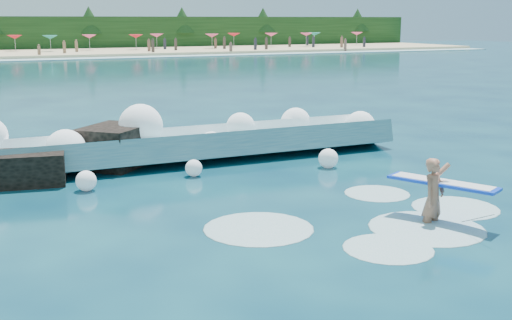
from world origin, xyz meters
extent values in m
plane|color=#082741|center=(0.00, 0.00, 0.00)|extent=(200.00, 200.00, 0.00)
cube|color=silver|center=(0.00, 67.00, 0.04)|extent=(140.00, 5.00, 0.08)
cube|color=teal|center=(1.03, 7.75, 0.40)|extent=(16.03, 2.44, 1.34)
cube|color=white|center=(1.03, 8.55, 0.80)|extent=(16.03, 1.13, 0.62)
cube|color=black|center=(-3.31, 6.85, 0.37)|extent=(2.15, 1.80, 1.07)
cube|color=black|center=(-0.61, 8.05, 0.52)|extent=(2.72, 2.72, 1.50)
imported|color=#AA694F|center=(4.58, -0.89, 0.60)|extent=(0.79, 0.66, 1.84)
cube|color=#0C38D7|center=(4.86, -0.84, 0.92)|extent=(1.62, 2.51, 0.06)
cube|color=white|center=(4.86, -0.84, 0.94)|extent=(1.43, 2.27, 0.06)
cylinder|color=black|center=(4.76, -2.09, 0.45)|extent=(0.01, 0.91, 0.43)
sphere|color=white|center=(-2.19, 7.54, 0.76)|extent=(1.22, 1.22, 1.22)
sphere|color=white|center=(0.29, 8.20, 1.20)|extent=(1.42, 1.42, 1.42)
sphere|color=white|center=(2.41, 7.43, 0.58)|extent=(0.81, 0.81, 0.81)
sphere|color=white|center=(3.69, 7.97, 0.96)|extent=(0.99, 0.99, 0.99)
sphere|color=white|center=(6.08, 8.43, 0.89)|extent=(1.09, 1.09, 1.09)
sphere|color=white|center=(8.17, 7.37, 0.76)|extent=(1.11, 1.11, 1.11)
sphere|color=white|center=(-2.02, 5.35, 0.28)|extent=(0.56, 0.56, 0.56)
sphere|color=white|center=(1.17, 5.66, 0.26)|extent=(0.50, 0.50, 0.50)
sphere|color=white|center=(5.39, 4.99, 0.29)|extent=(0.62, 0.62, 0.62)
ellipsoid|color=silver|center=(4.26, -1.09, 0.00)|extent=(2.60, 2.60, 0.13)
ellipsoid|color=silver|center=(2.70, -1.80, 0.00)|extent=(1.86, 1.86, 0.09)
ellipsoid|color=silver|center=(5.95, -0.13, 0.00)|extent=(2.14, 2.14, 0.11)
ellipsoid|color=silver|center=(0.85, 0.47, 0.00)|extent=(2.50, 2.50, 0.12)
ellipsoid|color=silver|center=(4.98, 1.80, 0.00)|extent=(1.76, 1.76, 0.09)
cone|color=red|center=(2.60, 81.61, 2.25)|extent=(2.00, 2.00, 0.50)
cone|color=#148377|center=(6.78, 78.40, 2.25)|extent=(2.00, 2.00, 0.50)
cone|color=#ED4579|center=(12.24, 80.06, 2.25)|extent=(2.00, 2.00, 0.50)
cone|color=red|center=(18.47, 78.72, 2.25)|extent=(2.00, 2.00, 0.50)
cone|color=#ED4579|center=(22.28, 81.44, 2.25)|extent=(2.00, 2.00, 0.50)
cone|color=#ED4579|center=(29.60, 77.79, 2.25)|extent=(2.00, 2.00, 0.50)
cone|color=red|center=(34.53, 81.17, 2.25)|extent=(2.00, 2.00, 0.50)
cone|color=#ED4579|center=(39.90, 79.01, 2.25)|extent=(2.00, 2.00, 0.50)
cone|color=#ED4579|center=(45.78, 78.34, 2.25)|extent=(2.00, 2.00, 0.50)
cone|color=#148377|center=(48.41, 80.31, 2.25)|extent=(2.00, 2.00, 0.50)
cone|color=#ED4579|center=(56.20, 79.71, 2.25)|extent=(2.00, 2.00, 0.50)
cube|color=brown|center=(47.74, 81.49, 1.20)|extent=(0.35, 0.22, 1.60)
cube|color=#3F332D|center=(21.13, 79.00, 1.20)|extent=(0.35, 0.22, 1.60)
cube|color=#262633|center=(28.70, 78.24, 1.15)|extent=(0.35, 0.22, 1.50)
cube|color=#262633|center=(22.86, 81.45, 1.19)|extent=(0.35, 0.22, 1.57)
cube|color=#3F332D|center=(52.60, 72.21, 1.11)|extent=(0.35, 0.22, 1.42)
cube|color=brown|center=(33.12, 79.97, 1.19)|extent=(0.35, 0.22, 1.59)
cube|color=#3F332D|center=(18.97, 68.38, 0.76)|extent=(0.35, 0.22, 1.36)
cube|color=#8C664C|center=(14.74, 74.12, 1.16)|extent=(0.35, 0.22, 1.53)
cube|color=#262633|center=(18.55, 70.49, 1.08)|extent=(0.35, 0.22, 1.36)
cube|color=#3F332D|center=(50.23, 76.01, 1.15)|extent=(0.35, 0.22, 1.51)
camera|label=1|loc=(-4.94, -11.85, 4.55)|focal=45.00mm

